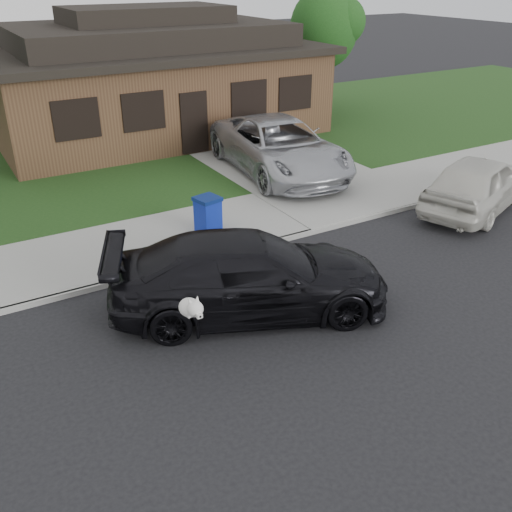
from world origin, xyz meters
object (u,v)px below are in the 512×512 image
sedan (249,275)px  white_compact (478,183)px  minivan (279,146)px  recycling_bin (208,215)px

sedan → white_compact: (8.05, 1.40, -0.01)m
minivan → recycling_bin: 5.03m
sedan → minivan: (4.83, 6.55, 0.20)m
sedan → recycling_bin: (0.82, 3.53, -0.20)m
white_compact → recycling_bin: bearing=53.4°
minivan → sedan: bearing=-120.0°
minivan → recycling_bin: bearing=-136.6°
white_compact → recycling_bin: white_compact is taller
sedan → white_compact: size_ratio=1.29×
minivan → white_compact: (3.22, -5.15, -0.21)m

